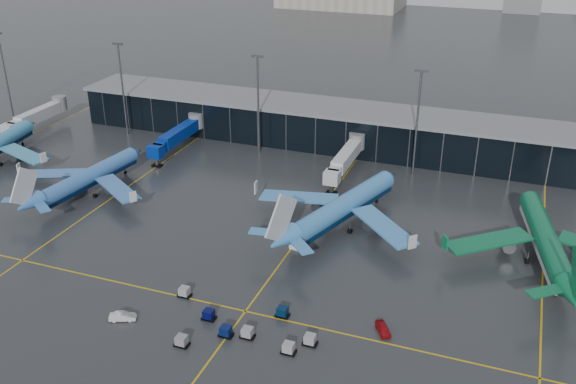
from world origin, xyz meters
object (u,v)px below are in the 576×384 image
(baggage_carts, at_px, (240,326))
(service_van_white, at_px, (123,316))
(airliner_klm_near, at_px, (344,195))
(service_van_red, at_px, (383,329))
(airliner_arkefly, at_px, (89,167))
(airliner_aer_lingus, at_px, (548,227))
(mobile_airstair, at_px, (298,243))

(baggage_carts, distance_m, service_van_white, 19.00)
(airliner_klm_near, height_order, service_van_red, airliner_klm_near)
(airliner_arkefly, relative_size, airliner_klm_near, 0.89)
(airliner_klm_near, relative_size, service_van_red, 10.96)
(airliner_aer_lingus, xyz_separation_m, service_van_white, (-61.99, -43.24, -6.04))
(service_van_white, bearing_deg, airliner_aer_lingus, -78.55)
(baggage_carts, xyz_separation_m, mobile_airstair, (-0.33, 27.47, 0.01))
(airliner_klm_near, bearing_deg, baggage_carts, -79.65)
(airliner_arkefly, distance_m, airliner_aer_lingus, 95.93)
(airliner_aer_lingus, relative_size, service_van_red, 10.86)
(airliner_aer_lingus, xyz_separation_m, mobile_airstair, (-43.79, -11.60, -5.96))
(airliner_klm_near, relative_size, baggage_carts, 1.70)
(service_van_red, relative_size, service_van_white, 0.96)
(airliner_arkefly, height_order, service_van_white, airliner_arkefly)
(airliner_arkefly, bearing_deg, airliner_aer_lingus, 9.40)
(mobile_airstair, relative_size, service_van_white, 0.84)
(airliner_arkefly, height_order, baggage_carts, airliner_arkefly)
(airliner_aer_lingus, height_order, baggage_carts, airliner_aer_lingus)
(airliner_aer_lingus, xyz_separation_m, service_van_red, (-22.64, -31.81, -6.05))
(airliner_aer_lingus, distance_m, service_van_red, 39.51)
(airliner_arkefly, relative_size, service_van_red, 9.72)
(baggage_carts, relative_size, service_van_white, 6.17)
(airliner_aer_lingus, height_order, service_van_red, airliner_aer_lingus)
(baggage_carts, bearing_deg, airliner_arkefly, 146.81)
(airliner_klm_near, relative_size, mobile_airstair, 12.42)
(airliner_klm_near, distance_m, service_van_red, 35.86)
(airliner_arkefly, height_order, mobile_airstair, airliner_arkefly)
(airliner_klm_near, xyz_separation_m, service_van_red, (15.51, -31.75, -6.11))
(airliner_aer_lingus, distance_m, baggage_carts, 58.74)
(airliner_arkefly, height_order, service_van_red, airliner_arkefly)
(baggage_carts, bearing_deg, airliner_aer_lingus, 41.96)
(baggage_carts, bearing_deg, mobile_airstair, 90.70)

